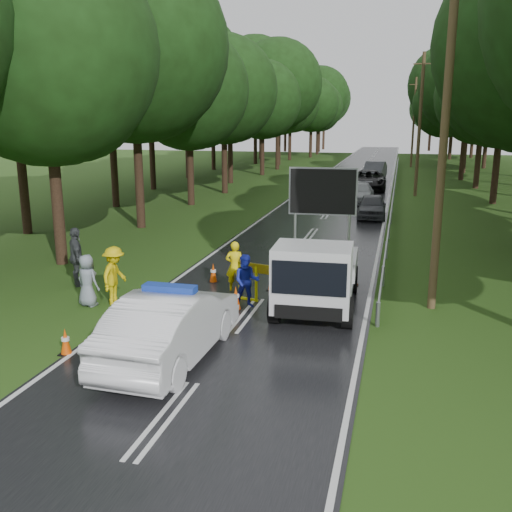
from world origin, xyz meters
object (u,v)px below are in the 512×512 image
(work_truck, at_px, (317,274))
(queue_car_second, at_px, (360,193))
(officer, at_px, (235,266))
(queue_car_third, at_px, (368,180))
(queue_car_fourth, at_px, (375,171))
(civilian, at_px, (247,281))
(barrier, at_px, (281,277))
(queue_car_first, at_px, (372,206))
(police_sedan, at_px, (171,326))

(work_truck, distance_m, queue_car_second, 22.71)
(officer, relative_size, queue_car_second, 0.38)
(queue_car_third, height_order, queue_car_fourth, queue_car_fourth)
(civilian, bearing_deg, barrier, 3.12)
(civilian, xyz_separation_m, queue_car_fourth, (1.97, 37.87, 0.01))
(civilian, bearing_deg, queue_car_third, 73.27)
(barrier, bearing_deg, queue_car_third, 103.55)
(queue_car_second, distance_m, queue_car_third, 7.15)
(barrier, xyz_separation_m, civilian, (-1.00, -0.29, -0.12))
(civilian, bearing_deg, queue_car_first, 67.46)
(work_truck, bearing_deg, officer, 155.26)
(barrier, xyz_separation_m, officer, (-1.80, 1.22, -0.10))
(officer, xyz_separation_m, queue_car_third, (2.66, 28.69, -0.07))
(police_sedan, distance_m, queue_car_first, 21.44)
(work_truck, height_order, queue_car_third, work_truck)
(queue_car_third, bearing_deg, queue_car_second, -95.45)
(civilian, distance_m, queue_car_second, 23.11)
(police_sedan, height_order, work_truck, work_truck)
(barrier, bearing_deg, police_sedan, -96.11)
(queue_car_third, bearing_deg, barrier, -95.71)
(work_truck, xyz_separation_m, barrier, (-1.05, -0.05, -0.16))
(queue_car_first, bearing_deg, police_sedan, -101.00)
(queue_car_fourth, bearing_deg, queue_car_third, -86.66)
(barrier, xyz_separation_m, queue_car_fourth, (0.97, 37.57, -0.11))
(queue_car_first, relative_size, queue_car_second, 0.89)
(barrier, bearing_deg, work_truck, 17.74)
(police_sedan, relative_size, officer, 3.04)
(barrier, distance_m, queue_car_third, 29.92)
(police_sedan, height_order, civilian, police_sedan)
(officer, relative_size, queue_car_first, 0.43)
(queue_car_first, relative_size, queue_car_third, 0.71)
(officer, height_order, queue_car_second, officer)
(work_truck, bearing_deg, queue_car_first, 84.97)
(queue_car_second, xyz_separation_m, queue_car_fourth, (0.29, 14.82, 0.19))
(police_sedan, bearing_deg, barrier, -109.79)
(work_truck, xyz_separation_m, queue_car_third, (-0.20, 29.86, -0.33))
(police_sedan, height_order, officer, police_sedan)
(queue_car_third, bearing_deg, queue_car_first, -89.96)
(work_truck, relative_size, queue_car_fourth, 1.03)
(queue_car_third, xyz_separation_m, queue_car_fourth, (0.12, 7.67, 0.06))
(queue_car_first, bearing_deg, civilian, -100.88)
(barrier, bearing_deg, queue_car_first, 99.06)
(police_sedan, bearing_deg, queue_car_first, -97.93)
(police_sedan, relative_size, queue_car_first, 1.31)
(civilian, bearing_deg, work_truck, -3.80)
(barrier, distance_m, civilian, 1.05)
(work_truck, relative_size, queue_car_second, 1.18)
(work_truck, xyz_separation_m, civilian, (-2.05, -0.34, -0.28))
(barrier, height_order, queue_car_second, queue_car_second)
(officer, bearing_deg, barrier, 135.61)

